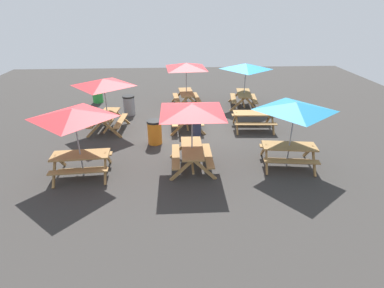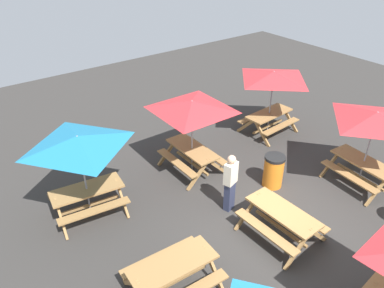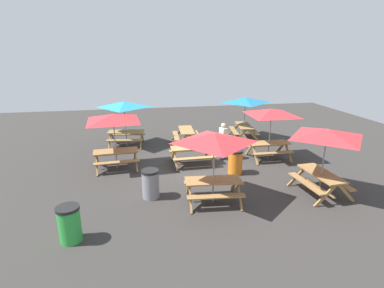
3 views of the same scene
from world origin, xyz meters
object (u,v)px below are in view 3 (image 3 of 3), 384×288
object	(u,v)px
picnic_table_3	(124,108)
picnic_table_7	(245,103)
picnic_table_2	(327,138)
trash_bin_green	(70,224)
person_standing	(223,140)
picnic_table_6	(186,133)
picnic_table_1	(271,116)
trash_bin_orange	(235,162)
picnic_table_5	(214,143)
picnic_table_0	(192,151)
picnic_table_4	(113,122)
trash_bin_gray	(151,184)

from	to	relation	value
picnic_table_3	picnic_table_7	size ratio (longest dim) A/B	1.00
picnic_table_2	trash_bin_green	size ratio (longest dim) A/B	2.38
picnic_table_7	person_standing	world-z (taller)	picnic_table_7
picnic_table_6	trash_bin_green	distance (m)	8.92
picnic_table_2	picnic_table_3	bearing A→B (deg)	40.86
picnic_table_1	trash_bin_orange	world-z (taller)	picnic_table_1
picnic_table_6	trash_bin_orange	xyz separation A→B (m)	(1.26, -4.29, -0.07)
picnic_table_6	person_standing	bearing A→B (deg)	-151.54
picnic_table_2	trash_bin_green	bearing A→B (deg)	95.43
picnic_table_1	picnic_table_5	world-z (taller)	same
picnic_table_5	picnic_table_6	size ratio (longest dim) A/B	1.25
trash_bin_green	trash_bin_orange	bearing A→B (deg)	32.17
picnic_table_6	picnic_table_7	bearing A→B (deg)	-79.93
picnic_table_6	person_standing	size ratio (longest dim) A/B	1.12
picnic_table_1	picnic_table_5	distance (m)	4.92
picnic_table_0	picnic_table_4	distance (m)	3.49
picnic_table_2	trash_bin_gray	world-z (taller)	picnic_table_2
picnic_table_0	picnic_table_2	size ratio (longest dim) A/B	0.79
picnic_table_4	picnic_table_7	distance (m)	7.48
picnic_table_3	trash_bin_orange	world-z (taller)	picnic_table_3
picnic_table_0	picnic_table_5	bearing A→B (deg)	-90.45
picnic_table_2	picnic_table_6	size ratio (longest dim) A/B	1.25
picnic_table_4	trash_bin_green	distance (m)	5.25
picnic_table_6	person_standing	xyz separation A→B (m)	(1.23, -2.60, 0.32)
picnic_table_0	trash_bin_gray	bearing A→B (deg)	-125.79
picnic_table_4	picnic_table_3	bearing A→B (deg)	79.04
picnic_table_2	trash_bin_green	world-z (taller)	picnic_table_2
person_standing	picnic_table_4	bearing A→B (deg)	-103.51
picnic_table_4	trash_bin_orange	distance (m)	5.13
picnic_table_0	trash_bin_gray	size ratio (longest dim) A/B	1.87
picnic_table_0	picnic_table_5	distance (m)	3.74
picnic_table_1	picnic_table_2	xyz separation A→B (m)	(0.27, -3.61, 0.00)
picnic_table_0	picnic_table_4	size ratio (longest dim) A/B	0.65
picnic_table_3	picnic_table_6	distance (m)	3.42
picnic_table_0	picnic_table_7	size ratio (longest dim) A/B	0.79
picnic_table_3	picnic_table_6	bearing A→B (deg)	3.33
picnic_table_7	trash_bin_green	size ratio (longest dim) A/B	2.38
picnic_table_2	picnic_table_0	bearing A→B (deg)	42.99
trash_bin_orange	person_standing	distance (m)	1.74
picnic_table_5	picnic_table_4	bearing A→B (deg)	136.89
picnic_table_3	trash_bin_gray	size ratio (longest dim) A/B	2.38
picnic_table_1	trash_bin_gray	xyz separation A→B (m)	(-5.45, -2.84, -1.49)
picnic_table_4	person_standing	distance (m)	4.80
picnic_table_6	picnic_table_0	bearing A→B (deg)	178.44
picnic_table_3	trash_bin_gray	distance (m)	6.23
trash_bin_gray	trash_bin_orange	bearing A→B (deg)	23.14
picnic_table_5	trash_bin_orange	bearing A→B (deg)	60.13
trash_bin_orange	person_standing	world-z (taller)	person_standing
picnic_table_5	trash_bin_green	world-z (taller)	picnic_table_5
trash_bin_gray	trash_bin_green	size ratio (longest dim) A/B	1.00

